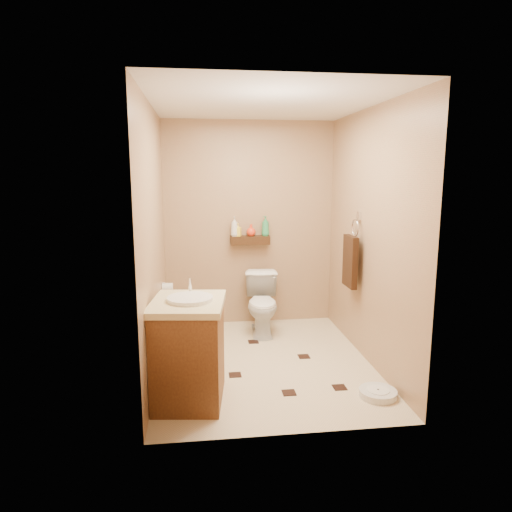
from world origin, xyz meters
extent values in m
plane|color=beige|center=(0.00, 0.00, 0.00)|extent=(2.50, 2.50, 0.00)
cube|color=#9F7E5B|center=(0.00, 1.25, 1.20)|extent=(2.00, 0.04, 2.40)
cube|color=#9F7E5B|center=(0.00, -1.25, 1.20)|extent=(2.00, 0.04, 2.40)
cube|color=#9F7E5B|center=(-1.00, 0.00, 1.20)|extent=(0.04, 2.50, 2.40)
cube|color=#9F7E5B|center=(1.00, 0.00, 1.20)|extent=(0.04, 2.50, 2.40)
cube|color=silver|center=(0.00, 0.00, 2.40)|extent=(2.00, 2.50, 0.02)
cube|color=#3B2610|center=(0.00, 1.17, 1.02)|extent=(0.46, 0.14, 0.10)
cube|color=black|center=(-0.30, -0.26, 0.00)|extent=(0.11, 0.11, 0.01)
cube|color=black|center=(0.41, 0.08, 0.00)|extent=(0.11, 0.11, 0.01)
cube|color=black|center=(0.11, -0.65, 0.00)|extent=(0.11, 0.11, 0.01)
cube|color=black|center=(-0.48, 0.50, 0.00)|extent=(0.11, 0.11, 0.01)
cube|color=black|center=(0.56, -0.61, 0.00)|extent=(0.11, 0.11, 0.01)
cube|color=black|center=(-0.04, 0.54, 0.00)|extent=(0.11, 0.11, 0.01)
imported|color=white|center=(0.10, 0.83, 0.34)|extent=(0.43, 0.69, 0.67)
cube|color=brown|center=(-0.70, -0.65, 0.39)|extent=(0.59, 0.69, 0.77)
cube|color=beige|center=(-0.70, -0.65, 0.80)|extent=(0.63, 0.74, 0.05)
cylinder|color=white|center=(-0.68, -0.65, 0.83)|extent=(0.36, 0.36, 0.05)
cylinder|color=silver|center=(-0.68, -0.43, 0.89)|extent=(0.03, 0.03, 0.12)
cylinder|color=silver|center=(0.82, -0.80, 0.03)|extent=(0.31, 0.31, 0.06)
cylinder|color=white|center=(0.82, -0.80, 0.06)|extent=(0.18, 0.18, 0.01)
cylinder|color=#19665B|center=(-0.57, 0.98, 0.06)|extent=(0.11, 0.11, 0.12)
cylinder|color=silver|center=(-0.57, 0.98, 0.27)|extent=(0.02, 0.02, 0.33)
sphere|color=silver|center=(-0.57, 0.98, 0.43)|extent=(0.08, 0.08, 0.08)
cube|color=silver|center=(0.98, 0.25, 1.38)|extent=(0.03, 0.06, 0.08)
torus|color=silver|center=(0.95, 0.25, 1.26)|extent=(0.02, 0.19, 0.19)
cube|color=#341B0F|center=(0.91, 0.25, 0.92)|extent=(0.06, 0.30, 0.52)
cylinder|color=silver|center=(-0.94, 0.65, 0.60)|extent=(0.11, 0.11, 0.11)
cylinder|color=silver|center=(-0.98, 0.65, 0.66)|extent=(0.04, 0.02, 0.02)
imported|color=silver|center=(-0.18, 1.17, 1.18)|extent=(0.09, 0.09, 0.23)
imported|color=yellow|center=(-0.14, 1.17, 1.15)|extent=(0.09, 0.09, 0.15)
imported|color=red|center=(0.01, 1.17, 1.14)|extent=(0.15, 0.15, 0.14)
imported|color=#309157|center=(0.18, 1.17, 1.19)|extent=(0.13, 0.13, 0.23)
camera|label=1|loc=(-0.61, -4.10, 1.80)|focal=32.00mm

